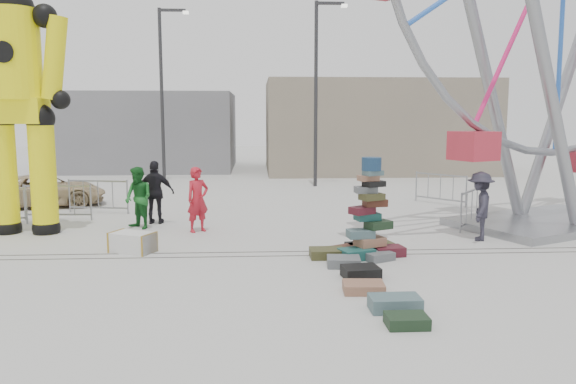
{
  "coord_description": "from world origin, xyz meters",
  "views": [
    {
      "loc": [
        0.4,
        -11.76,
        3.18
      ],
      "look_at": [
        1.2,
        2.51,
        1.2
      ],
      "focal_mm": 35.0,
      "sensor_mm": 36.0,
      "label": 1
    }
  ],
  "objects": [
    {
      "name": "pedestrian_grey",
      "position": [
        6.04,
        1.96,
        0.88
      ],
      "size": [
        1.03,
        1.3,
        1.75
      ],
      "primitive_type": "imported",
      "rotation": [
        0.0,
        0.0,
        -1.96
      ],
      "color": "#262430",
      "rests_on": "ground"
    },
    {
      "name": "pedestrian_red",
      "position": [
        -1.21,
        3.4,
        0.89
      ],
      "size": [
        0.77,
        0.72,
        1.78
      ],
      "primitive_type": "imported",
      "rotation": [
        0.0,
        0.0,
        0.62
      ],
      "color": "#B31927",
      "rests_on": "ground"
    },
    {
      "name": "lamp_post_right",
      "position": [
        3.09,
        13.0,
        4.48
      ],
      "size": [
        1.41,
        0.25,
        8.0
      ],
      "color": "#2D2D30",
      "rests_on": "ground"
    },
    {
      "name": "pedestrian_black",
      "position": [
        -2.56,
        4.62,
        0.92
      ],
      "size": [
        1.11,
        0.51,
        1.85
      ],
      "primitive_type": "imported",
      "rotation": [
        0.0,
        0.0,
        3.09
      ],
      "color": "black",
      "rests_on": "ground"
    },
    {
      "name": "parked_suv",
      "position": [
        -6.97,
        7.99,
        0.56
      ],
      "size": [
        4.32,
        2.73,
        1.11
      ],
      "primitive_type": "imported",
      "rotation": [
        0.0,
        0.0,
        1.81
      ],
      "color": "tan",
      "rests_on": "ground"
    },
    {
      "name": "building_left",
      "position": [
        -6.0,
        22.0,
        2.2
      ],
      "size": [
        10.0,
        8.0,
        4.4
      ],
      "primitive_type": "cube",
      "color": "gray",
      "rests_on": "ground"
    },
    {
      "name": "row_case_1",
      "position": [
        2.21,
        -0.33,
        0.1
      ],
      "size": [
        0.74,
        0.61,
        0.2
      ],
      "primitive_type": "cube",
      "rotation": [
        0.0,
        0.0,
        -0.09
      ],
      "color": "slate",
      "rests_on": "ground"
    },
    {
      "name": "row_case_0",
      "position": [
        1.95,
        0.4,
        0.1
      ],
      "size": [
        0.77,
        0.56,
        0.21
      ],
      "primitive_type": "cube",
      "rotation": [
        0.0,
        0.0,
        0.02
      ],
      "color": "#424221",
      "rests_on": "ground"
    },
    {
      "name": "building_right",
      "position": [
        7.0,
        20.0,
        2.5
      ],
      "size": [
        12.0,
        8.0,
        5.0
      ],
      "primitive_type": "cube",
      "color": "gray",
      "rests_on": "ground"
    },
    {
      "name": "suitcase_tower",
      "position": [
        2.91,
        0.54,
        0.63
      ],
      "size": [
        1.68,
        1.45,
        2.24
      ],
      "rotation": [
        0.0,
        0.0,
        0.31
      ],
      "color": "#1B534E",
      "rests_on": "ground"
    },
    {
      "name": "row_case_2",
      "position": [
        2.42,
        -1.2,
        0.12
      ],
      "size": [
        0.77,
        0.64,
        0.23
      ],
      "primitive_type": "cube",
      "rotation": [
        0.0,
        0.0,
        0.13
      ],
      "color": "black",
      "rests_on": "ground"
    },
    {
      "name": "barricade_wheel_front",
      "position": [
        6.49,
        3.63,
        0.55
      ],
      "size": [
        1.29,
        1.65,
        1.1
      ],
      "primitive_type": null,
      "rotation": [
        0.0,
        0.0,
        0.92
      ],
      "color": "gray",
      "rests_on": "ground"
    },
    {
      "name": "pedestrian_green",
      "position": [
        -2.91,
        3.91,
        0.87
      ],
      "size": [
        1.07,
        1.06,
        1.74
      ],
      "primitive_type": "imported",
      "rotation": [
        0.0,
        0.0,
        -0.74
      ],
      "color": "#175F21",
      "rests_on": "ground"
    },
    {
      "name": "row_case_5",
      "position": [
        2.64,
        -3.75,
        0.09
      ],
      "size": [
        0.63,
        0.47,
        0.18
      ],
      "primitive_type": "cube",
      "rotation": [
        0.0,
        0.0,
        0.0
      ],
      "color": "#1B321D",
      "rests_on": "ground"
    },
    {
      "name": "row_case_4",
      "position": [
        2.64,
        -3.05,
        0.12
      ],
      "size": [
        0.84,
        0.5,
        0.24
      ],
      "primitive_type": "cube",
      "rotation": [
        0.0,
        0.0,
        0.01
      ],
      "color": "slate",
      "rests_on": "ground"
    },
    {
      "name": "row_case_3",
      "position": [
        2.3,
        -2.08,
        0.09
      ],
      "size": [
        0.76,
        0.58,
        0.18
      ],
      "primitive_type": "cube",
      "rotation": [
        0.0,
        0.0,
        -0.06
      ],
      "color": "#99664E",
      "rests_on": "ground"
    },
    {
      "name": "lamp_post_left",
      "position": [
        -3.91,
        15.0,
        4.48
      ],
      "size": [
        1.41,
        0.25,
        8.0
      ],
      "color": "#2D2D30",
      "rests_on": "ground"
    },
    {
      "name": "barricade_dummy_c",
      "position": [
        -4.74,
        6.51,
        0.55
      ],
      "size": [
        1.98,
        0.5,
        1.1
      ],
      "primitive_type": null,
      "rotation": [
        0.0,
        0.0,
        -0.2
      ],
      "color": "gray",
      "rests_on": "ground"
    },
    {
      "name": "ground",
      "position": [
        0.0,
        0.0,
        0.0
      ],
      "size": [
        90.0,
        90.0,
        0.0
      ],
      "primitive_type": "plane",
      "color": "#9E9E99",
      "rests_on": "ground"
    },
    {
      "name": "steamer_trunk",
      "position": [
        -2.5,
        1.16,
        0.23
      ],
      "size": [
        1.14,
        0.94,
        0.46
      ],
      "primitive_type": "cube",
      "rotation": [
        0.0,
        0.0,
        -0.44
      ],
      "color": "silver",
      "rests_on": "ground"
    },
    {
      "name": "track_line_far",
      "position": [
        0.0,
        1.0,
        0.0
      ],
      "size": [
        40.0,
        0.04,
        0.01
      ],
      "primitive_type": "cube",
      "color": "#47443F",
      "rests_on": "ground"
    },
    {
      "name": "crash_test_dummy",
      "position": [
        -5.81,
        3.46,
        3.77
      ],
      "size": [
        2.84,
        1.25,
        7.15
      ],
      "rotation": [
        0.0,
        0.0,
        -0.08
      ],
      "color": "black",
      "rests_on": "ground"
    },
    {
      "name": "track_line_near",
      "position": [
        0.0,
        0.6,
        0.0
      ],
      "size": [
        40.0,
        0.04,
        0.01
      ],
      "primitive_type": "cube",
      "color": "#47443F",
      "rests_on": "ground"
    },
    {
      "name": "barricade_dummy_b",
      "position": [
        -5.61,
        5.29,
        0.55
      ],
      "size": [
        2.0,
        0.22,
        1.1
      ],
      "primitive_type": null,
      "rotation": [
        0.0,
        0.0,
        -0.06
      ],
      "color": "gray",
      "rests_on": "ground"
    },
    {
      "name": "barricade_wheel_back",
      "position": [
        6.94,
        7.75,
        0.55
      ],
      "size": [
        1.39,
        1.57,
        1.1
      ],
      "primitive_type": null,
      "rotation": [
        0.0,
        0.0,
        -0.85
      ],
      "color": "gray",
      "rests_on": "ground"
    }
  ]
}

